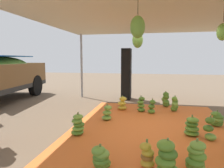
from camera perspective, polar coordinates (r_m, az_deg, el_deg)
ground_plane at (r=6.42m, az=-17.39°, el=-9.63°), size 40.00×40.00×0.00m
tarp_orange at (r=5.66m, az=10.91°, el=-11.61°), size 5.39×4.11×0.01m
tent_canopy at (r=5.47m, az=12.64°, el=18.45°), size 8.00×7.00×2.99m
banana_bunch_0 at (r=3.63m, az=9.75°, el=-19.07°), size 0.33×0.31×0.48m
banana_bunch_1 at (r=5.12m, az=25.57°, el=-11.39°), size 0.32×0.34×0.56m
banana_bunch_2 at (r=6.19m, az=27.26°, el=-8.81°), size 0.44×0.43×0.45m
banana_bunch_3 at (r=3.45m, az=15.01°, el=-19.53°), size 0.44×0.46×0.59m
banana_bunch_4 at (r=5.24m, az=21.38°, el=-11.11°), size 0.47×0.47×0.50m
banana_bunch_5 at (r=7.10m, az=8.13°, el=-5.75°), size 0.39×0.36×0.56m
banana_bunch_6 at (r=3.73m, az=22.40°, el=-18.26°), size 0.45×0.43×0.54m
banana_bunch_7 at (r=7.97m, az=14.76°, el=-4.29°), size 0.38×0.39×0.59m
banana_bunch_8 at (r=7.26m, az=2.90°, el=-5.54°), size 0.43×0.43×0.51m
banana_bunch_9 at (r=5.00m, az=-9.48°, el=-11.28°), size 0.41×0.41×0.55m
banana_bunch_10 at (r=6.06m, az=-1.38°, el=-8.18°), size 0.38×0.39×0.49m
banana_bunch_12 at (r=3.56m, az=-3.08°, el=-19.88°), size 0.35×0.36×0.42m
banana_bunch_13 at (r=7.35m, az=17.09°, el=-5.46°), size 0.30×0.29×0.55m
banana_bunch_14 at (r=6.93m, az=11.03°, el=-6.34°), size 0.34×0.34×0.50m
speaker_stack at (r=9.16m, az=4.05°, el=2.78°), size 0.59×0.43×2.26m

